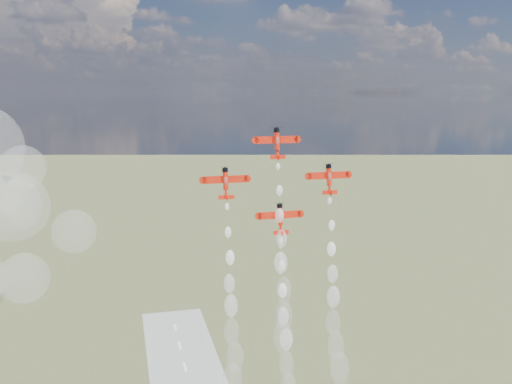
{
  "coord_description": "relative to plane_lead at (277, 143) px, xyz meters",
  "views": [
    {
      "loc": [
        -22.39,
        -119.46,
        112.4
      ],
      "look_at": [
        10.92,
        12.46,
        87.49
      ],
      "focal_mm": 38.0,
      "sensor_mm": 36.0,
      "label": 1
    }
  ],
  "objects": [
    {
      "name": "plane_slot",
      "position": [
        0.0,
        -3.38,
        -19.13
      ],
      "size": [
        11.39,
        3.75,
        8.08
      ],
      "rotation": [
        1.4,
        0.0,
        0.0
      ],
      "color": "red",
      "rests_on": "ground"
    },
    {
      "name": "smoke_trail_slot",
      "position": [
        0.19,
        -10.79,
        -60.31
      ],
      "size": [
        5.1,
        11.33,
        47.54
      ],
      "color": "white",
      "rests_on": "plane_slot"
    },
    {
      "name": "plane_right",
      "position": [
        13.88,
        -1.69,
        -9.56
      ],
      "size": [
        11.39,
        3.75,
        8.08
      ],
      "rotation": [
        1.4,
        0.0,
        0.0
      ],
      "color": "red",
      "rests_on": "ground"
    },
    {
      "name": "plane_lead",
      "position": [
        0.0,
        0.0,
        0.0
      ],
      "size": [
        11.39,
        3.75,
        8.08
      ],
      "rotation": [
        1.4,
        0.0,
        0.0
      ],
      "color": "red",
      "rests_on": "ground"
    },
    {
      "name": "plane_left",
      "position": [
        -13.88,
        -1.69,
        -9.56
      ],
      "size": [
        11.39,
        3.75,
        8.08
      ],
      "rotation": [
        1.4,
        0.0,
        0.0
      ],
      "color": "red",
      "rests_on": "ground"
    },
    {
      "name": "smoke_trail_lead",
      "position": [
        -0.24,
        -7.04,
        -41.02
      ],
      "size": [
        5.22,
        10.23,
        46.77
      ],
      "color": "white",
      "rests_on": "plane_lead"
    },
    {
      "name": "smoke_trail_left",
      "position": [
        -13.93,
        -8.93,
        -50.23
      ],
      "size": [
        5.65,
        10.75,
        46.28
      ],
      "color": "white",
      "rests_on": "plane_left"
    },
    {
      "name": "smoke_trail_right",
      "position": [
        13.99,
        -9.01,
        -50.52
      ],
      "size": [
        5.53,
        11.33,
        46.5
      ],
      "color": "white",
      "rests_on": "plane_right"
    }
  ]
}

